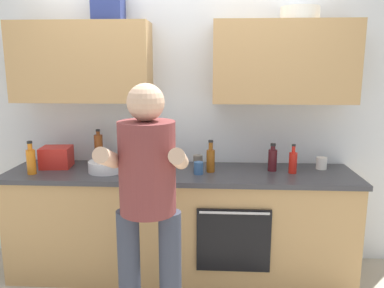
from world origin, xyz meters
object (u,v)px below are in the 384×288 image
bottle_juice (31,161)px  mixing_bowl (106,166)px  cup_tea (199,168)px  cup_stoneware (198,161)px  bottle_vinegar (99,149)px  bottle_wine (273,159)px  person_standing (148,196)px  bottle_hotsauce (293,162)px  grocery_bag_crisps (56,157)px  cup_coffee (321,163)px  bottle_syrup (211,159)px  potted_herb (144,149)px

bottle_juice → mixing_bowl: bearing=10.0°
cup_tea → cup_stoneware: bearing=93.8°
bottle_vinegar → mixing_bowl: 0.26m
bottle_wine → bottle_vinegar: 1.48m
person_standing → mixing_bowl: bearing=120.9°
bottle_hotsauce → cup_tea: size_ratio=2.38×
grocery_bag_crisps → cup_coffee: bearing=1.8°
cup_stoneware → cup_tea: size_ratio=1.05×
bottle_syrup → cup_tea: size_ratio=2.65×
cup_tea → bottle_syrup: bearing=38.3°
cup_stoneware → potted_herb: potted_herb is taller
bottle_hotsauce → cup_coffee: size_ratio=2.38×
cup_coffee → potted_herb: bearing=179.3°
person_standing → potted_herb: bearing=101.3°
person_standing → bottle_wine: 1.26m
bottle_vinegar → bottle_juice: bearing=-145.1°
mixing_bowl → cup_tea: bearing=-1.9°
bottle_juice → bottle_wine: bearing=6.1°
person_standing → cup_stoneware: size_ratio=15.94×
grocery_bag_crisps → cup_stoneware: bearing=3.4°
bottle_juice → cup_tea: bearing=3.3°
potted_herb → grocery_bag_crisps: bearing=-173.3°
bottle_wine → mixing_bowl: bottle_wine is taller
bottle_wine → bottle_juice: size_ratio=0.85×
bottle_juice → mixing_bowl: (0.57, 0.10, -0.07)m
potted_herb → cup_stoneware: bearing=-1.8°
bottle_hotsauce → grocery_bag_crisps: bottle_hotsauce is taller
cup_stoneware → potted_herb: 0.47m
bottle_syrup → potted_herb: bearing=164.8°
bottle_syrup → potted_herb: size_ratio=1.02×
bottle_wine → potted_herb: (-1.08, 0.10, 0.05)m
cup_stoneware → potted_herb: bearing=178.2°
cup_coffee → person_standing: bearing=-142.5°
mixing_bowl → grocery_bag_crisps: 0.47m
bottle_vinegar → cup_coffee: bearing=-0.8°
cup_stoneware → mixing_bowl: bearing=-165.5°
bottle_syrup → cup_stoneware: (-0.11, 0.14, -0.05)m
bottle_syrup → cup_stoneware: bearing=127.8°
grocery_bag_crisps → bottle_vinegar: bearing=15.7°
person_standing → cup_coffee: 1.63m
bottle_hotsauce → bottle_juice: size_ratio=0.88×
person_standing → bottle_vinegar: (-0.60, 1.02, 0.06)m
cup_coffee → grocery_bag_crisps: grocery_bag_crisps is taller
bottle_juice → person_standing: bearing=-33.8°
bottle_juice → bottle_vinegar: 0.55m
bottle_juice → bottle_vinegar: bottle_vinegar is taller
potted_herb → bottle_syrup: bearing=-15.2°
cup_coffee → mixing_bowl: (-1.78, -0.19, -0.00)m
bottle_wine → person_standing: bearing=-133.8°
person_standing → bottle_vinegar: person_standing is taller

